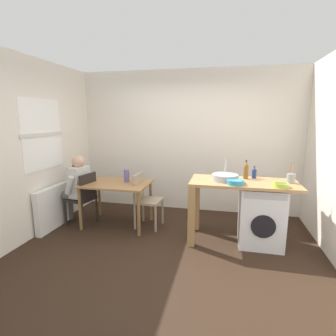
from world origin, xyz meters
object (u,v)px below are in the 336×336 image
object	(u,v)px
dining_table	(116,188)
washing_machine	(261,215)
chair_person_seat	(84,196)
bottle_tall_green	(246,170)
chair_opposite	(145,197)
utensil_crock	(291,178)
bottle_squat_brown	(254,173)
colander	(281,185)
vase	(127,176)
seated_person	(76,186)
mixing_bowl	(235,182)

from	to	relation	value
dining_table	washing_machine	bearing A→B (deg)	-4.35
chair_person_seat	bottle_tall_green	xyz separation A→B (m)	(2.62, 0.12, 0.54)
chair_opposite	utensil_crock	bearing A→B (deg)	89.30
chair_person_seat	bottle_squat_brown	size ratio (longest dim) A/B	4.98
washing_machine	bottle_tall_green	bearing A→B (deg)	142.13
bottle_tall_green	colander	world-z (taller)	bottle_tall_green
washing_machine	vase	world-z (taller)	vase
seated_person	mixing_bowl	distance (m)	2.65
chair_opposite	seated_person	xyz separation A→B (m)	(-1.18, -0.14, 0.16)
chair_opposite	vase	distance (m)	0.47
chair_opposite	bottle_tall_green	distance (m)	1.68
seated_person	bottle_tall_green	xyz separation A→B (m)	(2.78, 0.09, 0.37)
chair_person_seat	mixing_bowl	bearing A→B (deg)	-85.45
dining_table	bottle_squat_brown	size ratio (longest dim) A/B	6.09
seated_person	bottle_squat_brown	world-z (taller)	seated_person
chair_opposite	utensil_crock	size ratio (longest dim) A/B	3.00
chair_person_seat	washing_machine	distance (m)	2.85
bottle_squat_brown	colander	bearing A→B (deg)	-57.17
seated_person	bottle_squat_brown	bearing A→B (deg)	-76.64
mixing_bowl	dining_table	bearing A→B (deg)	168.98
chair_opposite	seated_person	distance (m)	1.20
washing_machine	vase	xyz separation A→B (m)	(-2.15, 0.27, 0.42)
chair_person_seat	seated_person	xyz separation A→B (m)	(-0.16, 0.03, 0.16)
seated_person	chair_person_seat	bearing A→B (deg)	-90.00
utensil_crock	bottle_squat_brown	bearing A→B (deg)	159.06
bottle_squat_brown	colander	size ratio (longest dim) A/B	0.90
washing_machine	bottle_squat_brown	bearing A→B (deg)	113.86
washing_machine	bottle_squat_brown	size ratio (longest dim) A/B	4.76
chair_person_seat	vase	size ratio (longest dim) A/B	4.20
colander	dining_table	bearing A→B (deg)	171.03
chair_opposite	bottle_squat_brown	distance (m)	1.79
seated_person	colander	bearing A→B (deg)	-84.96
chair_person_seat	chair_opposite	distance (m)	1.04
mixing_bowl	utensil_crock	size ratio (longest dim) A/B	0.78
utensil_crock	chair_opposite	bearing A→B (deg)	175.36
washing_machine	mixing_bowl	xyz separation A→B (m)	(-0.39, -0.20, 0.53)
washing_machine	mixing_bowl	world-z (taller)	mixing_bowl
chair_person_seat	seated_person	bearing A→B (deg)	90.00
utensil_crock	vase	xyz separation A→B (m)	(-2.52, 0.22, -0.14)
utensil_crock	colander	size ratio (longest dim) A/B	1.50
bottle_tall_green	colander	xyz separation A→B (m)	(0.42, -0.39, -0.09)
bottle_squat_brown	mixing_bowl	distance (m)	0.52
bottle_squat_brown	mixing_bowl	xyz separation A→B (m)	(-0.28, -0.43, -0.05)
bottle_squat_brown	utensil_crock	distance (m)	0.50
washing_machine	mixing_bowl	distance (m)	0.68
washing_machine	utensil_crock	bearing A→B (deg)	8.10
chair_opposite	mixing_bowl	bearing A→B (deg)	77.37
seated_person	washing_machine	world-z (taller)	seated_person
seated_person	washing_machine	size ratio (longest dim) A/B	1.40
chair_person_seat	seated_person	distance (m)	0.23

